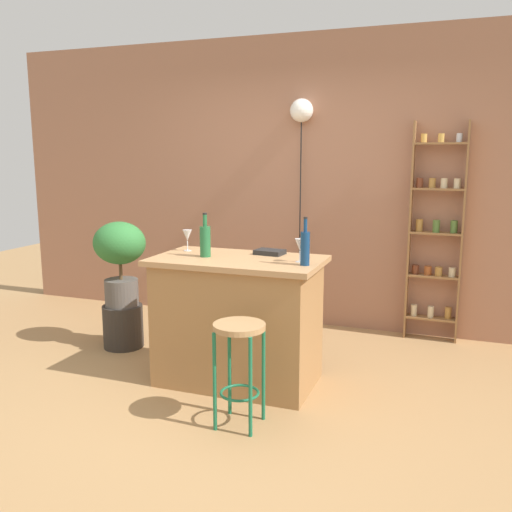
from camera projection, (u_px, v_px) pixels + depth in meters
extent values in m
plane|color=#A37A4C|center=(222.00, 397.00, 3.91)|extent=(12.00, 12.00, 0.00)
cube|color=#9E6B51|center=(300.00, 183.00, 5.45)|extent=(6.40, 0.10, 2.80)
cube|color=#9E7042|center=(238.00, 323.00, 4.10)|extent=(1.13, 0.64, 0.90)
cube|color=tan|center=(238.00, 261.00, 4.02)|extent=(1.23, 0.70, 0.04)
cylinder|color=#196642|center=(215.00, 382.00, 3.39)|extent=(0.02, 0.02, 0.63)
cylinder|color=#196642|center=(250.00, 388.00, 3.31)|extent=(0.02, 0.02, 0.63)
cylinder|color=#196642|center=(230.00, 368.00, 3.61)|extent=(0.02, 0.02, 0.63)
cylinder|color=#196642|center=(263.00, 373.00, 3.53)|extent=(0.02, 0.02, 0.63)
torus|color=#196642|center=(240.00, 393.00, 3.48)|extent=(0.25, 0.25, 0.02)
cylinder|color=#A87F51|center=(239.00, 326.00, 3.40)|extent=(0.32, 0.32, 0.03)
cube|color=olive|center=(410.00, 232.00, 5.04)|extent=(0.02, 0.13, 1.97)
cube|color=olive|center=(462.00, 234.00, 4.89)|extent=(0.02, 0.13, 1.97)
cube|color=olive|center=(431.00, 318.00, 5.11)|extent=(0.43, 0.13, 0.02)
cylinder|color=beige|center=(414.00, 310.00, 5.15)|extent=(0.06, 0.06, 0.10)
cylinder|color=beige|center=(431.00, 312.00, 5.09)|extent=(0.06, 0.06, 0.10)
cylinder|color=#AD7A38|center=(448.00, 313.00, 5.05)|extent=(0.06, 0.06, 0.10)
cube|color=olive|center=(433.00, 276.00, 5.04)|extent=(0.43, 0.13, 0.02)
cylinder|color=brown|center=(415.00, 269.00, 5.09)|extent=(0.06, 0.06, 0.08)
cylinder|color=#994C23|center=(428.00, 270.00, 5.04)|extent=(0.06, 0.06, 0.08)
cylinder|color=#AD7A38|center=(439.00, 271.00, 5.00)|extent=(0.06, 0.06, 0.08)
cylinder|color=beige|center=(452.00, 272.00, 4.97)|extent=(0.06, 0.06, 0.08)
cube|color=olive|center=(436.00, 233.00, 4.97)|extent=(0.43, 0.13, 0.02)
cylinder|color=#AD7A38|center=(419.00, 225.00, 5.01)|extent=(0.06, 0.06, 0.11)
cylinder|color=#4C7033|center=(436.00, 226.00, 4.95)|extent=(0.06, 0.06, 0.11)
cylinder|color=#4C7033|center=(454.00, 227.00, 4.91)|extent=(0.06, 0.06, 0.11)
cube|color=olive|center=(438.00, 189.00, 4.89)|extent=(0.43, 0.13, 0.02)
cylinder|color=brown|center=(420.00, 183.00, 4.93)|extent=(0.06, 0.06, 0.09)
cylinder|color=#AD7A38|center=(432.00, 183.00, 4.90)|extent=(0.06, 0.06, 0.09)
cylinder|color=beige|center=(444.00, 183.00, 4.86)|extent=(0.06, 0.06, 0.09)
cylinder|color=beige|center=(457.00, 183.00, 4.82)|extent=(0.06, 0.06, 0.09)
cube|color=olive|center=(441.00, 143.00, 4.82)|extent=(0.43, 0.13, 0.02)
cylinder|color=gold|center=(424.00, 138.00, 4.87)|extent=(0.05, 0.05, 0.08)
cylinder|color=gold|center=(441.00, 138.00, 4.82)|extent=(0.05, 0.05, 0.08)
cylinder|color=silver|center=(460.00, 138.00, 4.76)|extent=(0.05, 0.05, 0.08)
cylinder|color=#2D2823|center=(123.00, 326.00, 4.90)|extent=(0.35, 0.35, 0.38)
cylinder|color=#514C47|center=(122.00, 292.00, 4.85)|extent=(0.29, 0.29, 0.23)
cylinder|color=brown|center=(121.00, 270.00, 4.81)|extent=(0.03, 0.03, 0.16)
ellipsoid|color=#2D7033|center=(119.00, 243.00, 4.77)|extent=(0.46, 0.41, 0.37)
cylinder|color=navy|center=(305.00, 249.00, 3.73)|extent=(0.06, 0.06, 0.23)
cylinder|color=navy|center=(305.00, 225.00, 3.71)|extent=(0.02, 0.02, 0.09)
cylinder|color=black|center=(306.00, 218.00, 3.70)|extent=(0.03, 0.03, 0.01)
cylinder|color=#236638|center=(205.00, 242.00, 4.05)|extent=(0.08, 0.08, 0.22)
cylinder|color=#236638|center=(205.00, 220.00, 4.02)|extent=(0.03, 0.03, 0.09)
cylinder|color=black|center=(205.00, 214.00, 4.01)|extent=(0.03, 0.03, 0.01)
cylinder|color=silver|center=(188.00, 251.00, 4.31)|extent=(0.06, 0.06, 0.00)
cylinder|color=silver|center=(188.00, 246.00, 4.30)|extent=(0.01, 0.01, 0.08)
cone|color=silver|center=(187.00, 235.00, 4.29)|extent=(0.07, 0.07, 0.08)
cylinder|color=silver|center=(300.00, 262.00, 3.87)|extent=(0.06, 0.06, 0.00)
cylinder|color=silver|center=(300.00, 256.00, 3.86)|extent=(0.01, 0.01, 0.08)
cone|color=silver|center=(300.00, 245.00, 3.84)|extent=(0.07, 0.07, 0.08)
cube|color=black|center=(270.00, 252.00, 4.16)|extent=(0.23, 0.17, 0.03)
cylinder|color=black|center=(300.00, 221.00, 5.41)|extent=(0.01, 0.01, 2.08)
sphere|color=white|center=(302.00, 110.00, 5.22)|extent=(0.22, 0.22, 0.22)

